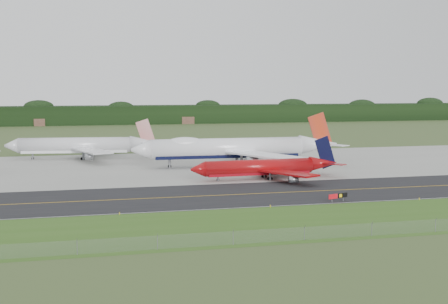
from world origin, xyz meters
TOP-DOWN VIEW (x-y plane):
  - ground at (0.00, 0.00)m, footprint 600.00×600.00m
  - grass_verge at (0.00, -35.00)m, footprint 400.00×30.00m
  - taxiway at (0.00, -4.00)m, footprint 400.00×32.00m
  - apron at (0.00, 51.00)m, footprint 400.00×78.00m
  - taxiway_centreline at (0.00, -4.00)m, footprint 400.00×0.40m
  - taxiway_edge_line at (0.00, -19.50)m, footprint 400.00×0.25m
  - perimeter_fence at (0.00, -48.00)m, footprint 320.00×0.10m
  - horizon_treeline at (0.00, 273.76)m, footprint 700.00×25.00m
  - jet_ba_747 at (7.30, 45.43)m, footprint 66.10×54.86m
  - jet_red_737 at (8.82, 17.61)m, footprint 41.83×34.12m
  - jet_star_tail at (-38.04, 76.91)m, footprint 52.14×43.31m
  - taxiway_sign at (13.48, -17.97)m, footprint 5.08×1.97m
  - edge_marker_left at (-33.58, -20.50)m, footprint 0.16×0.16m
  - edge_marker_center at (-2.72, -20.50)m, footprint 0.16×0.16m
  - edge_marker_right at (31.68, -20.50)m, footprint 0.16×0.16m

SIDE VIEW (x-z plane):
  - ground at x=0.00m, z-range 0.00..0.00m
  - grass_verge at x=0.00m, z-range 0.00..0.01m
  - apron at x=0.00m, z-range 0.00..0.01m
  - taxiway at x=0.00m, z-range 0.00..0.02m
  - taxiway_centreline at x=0.00m, z-range 0.03..0.03m
  - taxiway_edge_line at x=0.00m, z-range 0.03..0.03m
  - edge_marker_left at x=-33.58m, z-range 0.00..0.50m
  - edge_marker_center at x=-2.72m, z-range 0.00..0.50m
  - edge_marker_right at x=31.68m, z-range 0.00..0.50m
  - perimeter_fence at x=0.00m, z-range -158.90..161.10m
  - taxiway_sign at x=13.48m, z-range 0.36..2.14m
  - jet_red_737 at x=8.82m, z-range -2.53..8.78m
  - jet_star_tail at x=-38.04m, z-range -2.29..11.46m
  - horizon_treeline at x=0.00m, z-range -0.53..11.47m
  - jet_ba_747 at x=7.30m, z-range -2.66..13.99m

